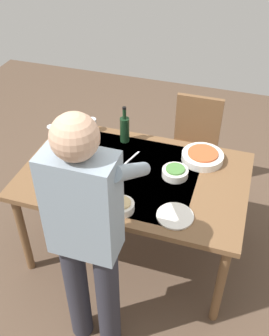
% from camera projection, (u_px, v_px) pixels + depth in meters
% --- Properties ---
extents(ground_plane, '(6.00, 6.00, 0.00)m').
position_uv_depth(ground_plane, '(135.00, 247.00, 3.22)').
color(ground_plane, brown).
extents(dining_table, '(1.55, 0.99, 0.78)m').
position_uv_depth(dining_table, '(135.00, 182.00, 2.78)').
color(dining_table, brown).
rests_on(dining_table, ground_plane).
extents(chair_near, '(0.40, 0.40, 0.91)m').
position_uv_depth(chair_near, '(194.00, 141.00, 3.48)').
color(chair_near, '#523019').
rests_on(chair_near, ground_plane).
extents(person_server, '(0.42, 0.61, 1.69)m').
position_uv_depth(person_server, '(87.00, 233.00, 2.06)').
color(person_server, '#2D2D38').
rests_on(person_server, ground_plane).
extents(wine_bottle, '(0.07, 0.07, 0.30)m').
position_uv_depth(wine_bottle, '(125.00, 129.00, 2.98)').
color(wine_bottle, black).
rests_on(wine_bottle, dining_table).
extents(wine_glass_left, '(0.07, 0.07, 0.15)m').
position_uv_depth(wine_glass_left, '(52.00, 132.00, 2.96)').
color(wine_glass_left, white).
rests_on(wine_glass_left, dining_table).
extents(water_cup_near_left, '(0.07, 0.07, 0.10)m').
position_uv_depth(water_cup_near_left, '(109.00, 184.00, 2.57)').
color(water_cup_near_left, silver).
rests_on(water_cup_near_left, dining_table).
extents(water_cup_near_right, '(0.07, 0.07, 0.11)m').
position_uv_depth(water_cup_near_right, '(92.00, 125.00, 3.12)').
color(water_cup_near_right, silver).
rests_on(water_cup_near_right, dining_table).
extents(water_cup_far_left, '(0.07, 0.07, 0.10)m').
position_uv_depth(water_cup_far_left, '(67.00, 133.00, 3.05)').
color(water_cup_far_left, silver).
rests_on(water_cup_far_left, dining_table).
extents(serving_bowl_pasta, '(0.30, 0.30, 0.07)m').
position_uv_depth(serving_bowl_pasta, '(203.00, 156.00, 2.83)').
color(serving_bowl_pasta, white).
rests_on(serving_bowl_pasta, dining_table).
extents(side_bowl_salad, '(0.18, 0.18, 0.07)m').
position_uv_depth(side_bowl_salad, '(175.00, 172.00, 2.69)').
color(side_bowl_salad, white).
rests_on(side_bowl_salad, dining_table).
extents(side_bowl_bread, '(0.16, 0.16, 0.07)m').
position_uv_depth(side_bowl_bread, '(122.00, 206.00, 2.43)').
color(side_bowl_bread, white).
rests_on(side_bowl_bread, dining_table).
extents(dinner_plate_near, '(0.23, 0.23, 0.01)m').
position_uv_depth(dinner_plate_near, '(175.00, 216.00, 2.41)').
color(dinner_plate_near, white).
rests_on(dinner_plate_near, dining_table).
extents(table_knife, '(0.07, 0.20, 0.00)m').
position_uv_depth(table_knife, '(131.00, 158.00, 2.87)').
color(table_knife, silver).
rests_on(table_knife, dining_table).
extents(table_fork, '(0.08, 0.17, 0.00)m').
position_uv_depth(table_fork, '(54.00, 176.00, 2.71)').
color(table_fork, silver).
rests_on(table_fork, dining_table).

